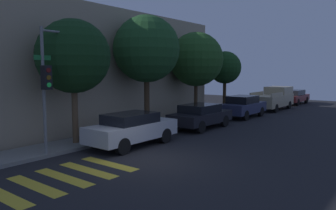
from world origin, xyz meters
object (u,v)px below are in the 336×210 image
at_px(traffic_light_pole, 54,70).
at_px(sedan_middle, 201,115).
at_px(pickup_truck, 274,98).
at_px(sedan_tail_of_row, 294,97).
at_px(sedan_near_corner, 132,128).
at_px(tree_near_corner, 73,57).
at_px(sedan_far_end, 243,106).
at_px(tree_midblock, 147,49).
at_px(tree_behind_truck, 225,68).
at_px(tree_far_end, 196,59).

distance_m(traffic_light_pole, sedan_middle, 9.00).
relative_size(pickup_truck, sedan_tail_of_row, 1.13).
relative_size(sedan_near_corner, sedan_middle, 1.02).
distance_m(sedan_tail_of_row, tree_near_corner, 24.59).
height_order(pickup_truck, sedan_tail_of_row, pickup_truck).
relative_size(sedan_far_end, tree_midblock, 0.67).
xyz_separation_m(traffic_light_pole, sedan_tail_of_row, (25.74, -1.27, -2.58)).
bearing_deg(traffic_light_pole, sedan_middle, -8.46).
relative_size(traffic_light_pole, tree_behind_truck, 1.04).
height_order(sedan_tail_of_row, tree_behind_truck, tree_behind_truck).
xyz_separation_m(sedan_middle, tree_behind_truck, (6.59, 2.01, 2.76)).
bearing_deg(traffic_light_pole, sedan_far_end, -5.13).
xyz_separation_m(tree_near_corner, tree_midblock, (4.74, 0.00, 0.55)).
bearing_deg(sedan_middle, sedan_near_corner, 180.00).
distance_m(traffic_light_pole, pickup_truck, 20.29).
xyz_separation_m(tree_midblock, tree_far_end, (4.93, 0.00, -0.42)).
relative_size(sedan_far_end, tree_near_corner, 0.76).
relative_size(pickup_truck, tree_far_end, 0.90).
relative_size(tree_midblock, tree_behind_truck, 1.32).
relative_size(tree_near_corner, tree_behind_truck, 1.16).
xyz_separation_m(traffic_light_pole, tree_midblock, (6.17, 0.74, 1.13)).
distance_m(sedan_middle, tree_midblock, 4.83).
xyz_separation_m(sedan_far_end, pickup_truck, (5.99, 0.00, 0.15)).
relative_size(traffic_light_pole, sedan_far_end, 1.17).
bearing_deg(tree_near_corner, tree_behind_truck, 0.00).
bearing_deg(tree_behind_truck, tree_midblock, 180.00).
height_order(traffic_light_pole, tree_midblock, tree_midblock).
bearing_deg(sedan_tail_of_row, tree_midblock, 174.13).
bearing_deg(tree_far_end, sedan_tail_of_row, -7.83).
relative_size(sedan_near_corner, tree_midblock, 0.69).
xyz_separation_m(sedan_near_corner, sedan_middle, (5.61, 0.00, -0.04)).
xyz_separation_m(sedan_middle, tree_far_end, (2.58, 2.01, 3.29)).
relative_size(sedan_middle, tree_behind_truck, 0.89).
height_order(pickup_truck, tree_behind_truck, tree_behind_truck).
relative_size(pickup_truck, tree_near_corner, 0.95).
relative_size(sedan_tail_of_row, tree_midblock, 0.74).
bearing_deg(tree_behind_truck, traffic_light_pole, -177.18).
bearing_deg(sedan_far_end, pickup_truck, 0.00).
xyz_separation_m(sedan_near_corner, tree_far_end, (8.18, 2.01, 3.26)).
distance_m(sedan_middle, tree_far_end, 4.64).
xyz_separation_m(traffic_light_pole, tree_near_corner, (1.43, 0.74, 0.58)).
distance_m(pickup_truck, tree_far_end, 9.74).
bearing_deg(traffic_light_pole, pickup_truck, -3.61).
bearing_deg(traffic_light_pole, tree_far_end, 3.84).
distance_m(pickup_truck, tree_midblock, 14.51).
distance_m(tree_near_corner, tree_far_end, 9.67).
height_order(tree_far_end, tree_behind_truck, tree_far_end).
distance_m(sedan_tail_of_row, tree_far_end, 15.14).
xyz_separation_m(sedan_near_corner, pickup_truck, (17.20, 0.00, 0.18)).
distance_m(traffic_light_pole, tree_far_end, 11.15).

